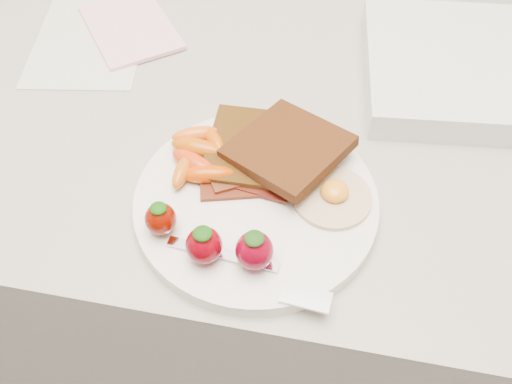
# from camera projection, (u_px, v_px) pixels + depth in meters

# --- Properties ---
(counter) EXTENTS (2.00, 0.60, 0.90)m
(counter) POSITION_uv_depth(u_px,v_px,m) (256.00, 282.00, 1.09)
(counter) COLOR gray
(counter) RESTS_ON ground
(plate) EXTENTS (0.27, 0.27, 0.02)m
(plate) POSITION_uv_depth(u_px,v_px,m) (256.00, 203.00, 0.63)
(plate) COLOR white
(plate) RESTS_ON counter
(toast_lower) EXTENTS (0.12, 0.12, 0.01)m
(toast_lower) POSITION_uv_depth(u_px,v_px,m) (260.00, 149.00, 0.66)
(toast_lower) COLOR black
(toast_lower) RESTS_ON plate
(toast_upper) EXTENTS (0.16, 0.16, 0.03)m
(toast_upper) POSITION_uv_depth(u_px,v_px,m) (288.00, 148.00, 0.64)
(toast_upper) COLOR black
(toast_upper) RESTS_ON toast_lower
(fried_egg) EXTENTS (0.10, 0.10, 0.02)m
(fried_egg) POSITION_uv_depth(u_px,v_px,m) (333.00, 196.00, 0.62)
(fried_egg) COLOR silver
(fried_egg) RESTS_ON plate
(bacon_strips) EXTENTS (0.10, 0.07, 0.01)m
(bacon_strips) POSITION_uv_depth(u_px,v_px,m) (246.00, 185.00, 0.63)
(bacon_strips) COLOR #490F02
(bacon_strips) RESTS_ON plate
(baby_carrots) EXTENTS (0.09, 0.10, 0.02)m
(baby_carrots) POSITION_uv_depth(u_px,v_px,m) (199.00, 156.00, 0.65)
(baby_carrots) COLOR #B95006
(baby_carrots) RESTS_ON plate
(strawberries) EXTENTS (0.14, 0.06, 0.05)m
(strawberries) POSITION_uv_depth(u_px,v_px,m) (212.00, 240.00, 0.57)
(strawberries) COLOR #630A00
(strawberries) RESTS_ON plate
(fork) EXTENTS (0.17, 0.06, 0.00)m
(fork) POSITION_uv_depth(u_px,v_px,m) (260.00, 273.00, 0.56)
(fork) COLOR silver
(fork) RESTS_ON plate
(paper_sheet) EXTENTS (0.19, 0.23, 0.00)m
(paper_sheet) POSITION_uv_depth(u_px,v_px,m) (89.00, 42.00, 0.82)
(paper_sheet) COLOR silver
(paper_sheet) RESTS_ON counter
(notepad) EXTENTS (0.19, 0.20, 0.01)m
(notepad) POSITION_uv_depth(u_px,v_px,m) (130.00, 27.00, 0.84)
(notepad) COLOR #F7B3C4
(notepad) RESTS_ON paper_sheet
(appliance) EXTENTS (0.33, 0.28, 0.04)m
(appliance) POSITION_uv_depth(u_px,v_px,m) (483.00, 69.00, 0.76)
(appliance) COLOR silver
(appliance) RESTS_ON counter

